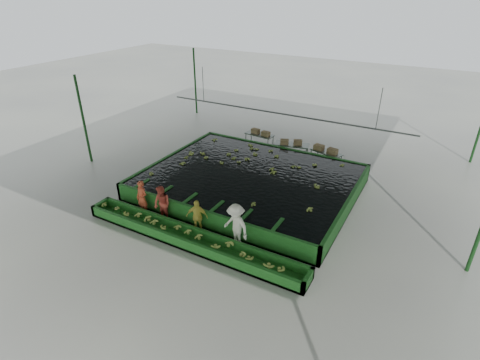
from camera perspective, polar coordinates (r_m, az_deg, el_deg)
The scene contains 21 objects.
ground at distance 17.78m, azimuth -0.79°, elevation -3.51°, with size 80.00×80.00×0.00m, color gray.
shed_roof at distance 15.79m, azimuth -0.91°, elevation 12.22°, with size 20.00×22.00×0.04m, color gray.
shed_posts at distance 16.63m, azimuth -0.84°, elevation 3.88°, with size 20.00×22.00×5.00m, color #143E15, non-canonical shape.
flotation_tank at distance 18.70m, azimuth 1.49°, elevation -0.25°, with size 10.00×8.00×0.90m, color #1D601D, non-canonical shape.
tank_water at distance 18.52m, azimuth 1.51°, elevation 0.84°, with size 9.70×7.70×0.00m, color black.
sorting_trough at distance 15.16m, azimuth -7.67°, elevation -8.82°, with size 10.00×1.00×0.50m, color #1D601D, non-canonical shape.
cableway_rail at distance 20.66m, azimuth 6.19°, elevation 10.02°, with size 0.08×0.08×14.00m, color #59605B.
rail_hanger_left at distance 22.73m, azimuth -5.65°, elevation 14.29°, with size 0.04×0.04×2.00m, color #59605B.
rail_hanger_right at distance 19.08m, azimuth 20.44°, elevation 10.11°, with size 0.04×0.04×2.00m, color #59605B.
worker_a at distance 17.14m, azimuth -14.70°, elevation -2.66°, with size 0.59×0.39×1.62m, color #D0502D.
worker_b at distance 16.44m, azimuth -11.78°, elevation -3.62°, with size 0.81×0.63×1.66m, color #C34835.
worker_c at distance 15.48m, azimuth -6.58°, elevation -5.57°, with size 0.90×0.37×1.53m, color #D7CB48.
worker_d at distance 14.54m, azimuth -0.65°, elevation -6.99°, with size 1.21×0.70×1.87m, color white.
packing_table_left at distance 23.94m, azimuth 2.96°, elevation 6.08°, with size 1.82×0.73×0.83m, color #59605B, non-canonical shape.
packing_table_mid at distance 22.39m, azimuth 7.84°, elevation 4.38°, with size 1.99×0.80×0.91m, color #59605B, non-canonical shape.
packing_table_right at distance 21.88m, azimuth 12.91°, elevation 3.24°, with size 1.82×0.73×0.83m, color #59605B, non-canonical shape.
box_stack_left at distance 23.74m, azimuth 3.14°, elevation 6.96°, with size 1.28×0.36×0.28m, color olive, non-canonical shape.
box_stack_mid at distance 22.17m, azimuth 7.77°, elevation 5.42°, with size 1.26×0.35×0.27m, color olive, non-canonical shape.
box_stack_right at distance 21.69m, azimuth 12.87°, elevation 4.22°, with size 1.40×0.39×0.30m, color olive, non-canonical shape.
floating_bananas at distance 19.16m, azimuth 2.63°, elevation 1.78°, with size 8.50×5.79×0.12m, color #8FA740, non-canonical shape.
trough_bananas at distance 15.07m, azimuth -7.71°, elevation -8.36°, with size 9.34×0.62×0.12m, color #8FA740, non-canonical shape.
Camera 1 is at (7.63, -13.16, 9.20)m, focal length 28.00 mm.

